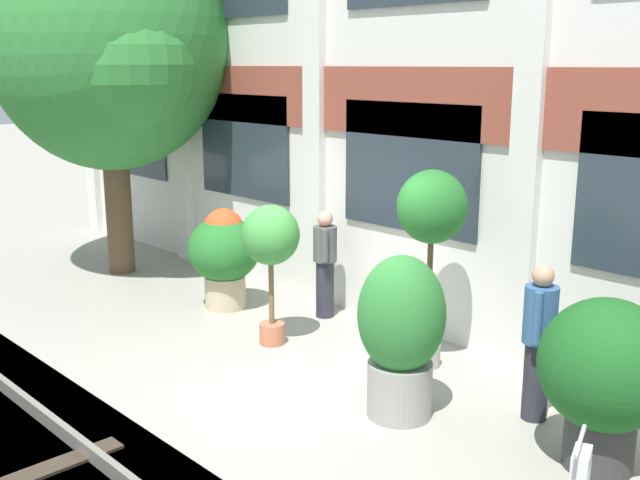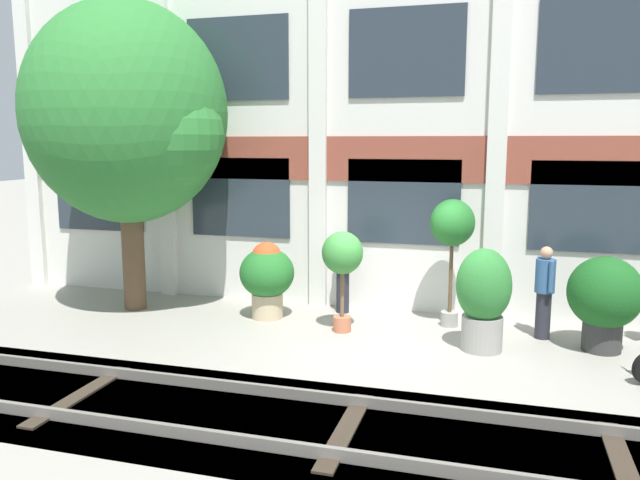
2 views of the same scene
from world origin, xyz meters
TOP-DOWN VIEW (x-y plane):
  - ground_plane at (0.00, 0.00)m, footprint 80.00×80.00m
  - apartment_facade at (-0.00, 2.64)m, footprint 18.02×0.64m
  - rail_tracks at (-0.00, -3.16)m, footprint 25.66×2.80m
  - broadleaf_tree at (-5.35, 1.03)m, footprint 4.19×3.99m
  - potted_plant_glazed_jar at (3.59, 0.86)m, footprint 1.19×1.19m
  - potted_plant_stone_basin at (1.67, 0.33)m, footprint 0.90×0.90m
  - potted_plant_fluted_column at (-2.46, 1.15)m, footprint 1.07×1.07m
  - potted_plant_tall_urn at (-0.82, 0.69)m, footprint 0.75×0.75m
  - potted_plant_low_pan at (1.04, 1.58)m, footprint 0.82×0.82m
  - resident_by_doorway at (-1.13, 1.95)m, footprint 0.40×0.40m
  - resident_near_plants at (2.68, 1.29)m, footprint 0.34×0.50m

SIDE VIEW (x-z plane):
  - rail_tracks at x=0.00m, z-range -0.35..0.08m
  - ground_plane at x=0.00m, z-range 0.00..0.00m
  - resident_by_doorway at x=-1.13m, z-range 0.05..1.61m
  - potted_plant_fluted_column at x=-2.46m, z-range 0.11..1.63m
  - resident_near_plants at x=2.68m, z-range 0.06..1.71m
  - potted_plant_glazed_jar at x=3.59m, z-range 0.12..1.71m
  - potted_plant_stone_basin at x=1.67m, z-range 0.07..1.80m
  - potted_plant_tall_urn at x=-0.82m, z-range 0.44..2.30m
  - potted_plant_low_pan at x=1.04m, z-range 0.67..3.07m
  - apartment_facade at x=0.00m, z-range 0.00..7.18m
  - broadleaf_tree at x=-5.35m, z-range 0.79..7.00m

